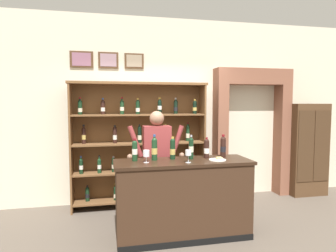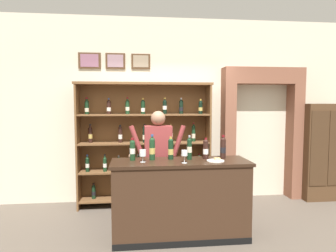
# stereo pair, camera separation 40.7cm
# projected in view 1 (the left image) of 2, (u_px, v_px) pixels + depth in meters

# --- Properties ---
(ground_plane) EXTENTS (14.00, 14.00, 0.02)m
(ground_plane) POSITION_uv_depth(u_px,v_px,m) (174.00, 238.00, 3.83)
(ground_plane) COLOR brown
(back_wall) EXTENTS (12.00, 0.19, 3.27)m
(back_wall) POSITION_uv_depth(u_px,v_px,m) (153.00, 110.00, 5.30)
(back_wall) COLOR beige
(back_wall) RESTS_ON ground
(wine_shelf) EXTENTS (2.28, 0.36, 2.10)m
(wine_shelf) POSITION_uv_depth(u_px,v_px,m) (139.00, 141.00, 4.94)
(wine_shelf) COLOR brown
(wine_shelf) RESTS_ON ground
(archway_doorway) EXTENTS (1.47, 0.45, 2.39)m
(archway_doorway) POSITION_uv_depth(u_px,v_px,m) (250.00, 125.00, 5.57)
(archway_doorway) COLOR brown
(archway_doorway) RESTS_ON ground
(side_cabinet) EXTENTS (0.71, 0.45, 1.75)m
(side_cabinet) POSITION_uv_depth(u_px,v_px,m) (306.00, 149.00, 5.63)
(side_cabinet) COLOR #4C331E
(side_cabinet) RESTS_ON ground
(tasting_counter) EXTENTS (1.78, 0.59, 1.02)m
(tasting_counter) POSITION_uv_depth(u_px,v_px,m) (183.00, 199.00, 3.81)
(tasting_counter) COLOR #382316
(tasting_counter) RESTS_ON ground
(shopkeeper) EXTENTS (0.86, 0.22, 1.65)m
(shopkeeper) POSITION_uv_depth(u_px,v_px,m) (157.00, 154.00, 4.29)
(shopkeeper) COLOR #2D3347
(shopkeeper) RESTS_ON ground
(tasting_bottle_riserva) EXTENTS (0.07, 0.07, 0.29)m
(tasting_bottle_riserva) POSITION_uv_depth(u_px,v_px,m) (135.00, 150.00, 3.73)
(tasting_bottle_riserva) COLOR #19381E
(tasting_bottle_riserva) RESTS_ON tasting_counter
(tasting_bottle_grappa) EXTENTS (0.08, 0.08, 0.34)m
(tasting_bottle_grappa) POSITION_uv_depth(u_px,v_px,m) (154.00, 148.00, 3.78)
(tasting_bottle_grappa) COLOR #19381E
(tasting_bottle_grappa) RESTS_ON tasting_counter
(tasting_bottle_bianco) EXTENTS (0.07, 0.07, 0.30)m
(tasting_bottle_bianco) POSITION_uv_depth(u_px,v_px,m) (173.00, 149.00, 3.86)
(tasting_bottle_bianco) COLOR black
(tasting_bottle_bianco) RESTS_ON tasting_counter
(tasting_bottle_brunello) EXTENTS (0.07, 0.07, 0.32)m
(tasting_bottle_brunello) POSITION_uv_depth(u_px,v_px,m) (191.00, 148.00, 3.86)
(tasting_bottle_brunello) COLOR black
(tasting_bottle_brunello) RESTS_ON tasting_counter
(tasting_bottle_vin_santo) EXTENTS (0.07, 0.07, 0.28)m
(tasting_bottle_vin_santo) POSITION_uv_depth(u_px,v_px,m) (207.00, 148.00, 3.94)
(tasting_bottle_vin_santo) COLOR black
(tasting_bottle_vin_santo) RESTS_ON tasting_counter
(tasting_bottle_rosso) EXTENTS (0.08, 0.08, 0.32)m
(tasting_bottle_rosso) POSITION_uv_depth(u_px,v_px,m) (223.00, 146.00, 3.99)
(tasting_bottle_rosso) COLOR black
(tasting_bottle_rosso) RESTS_ON tasting_counter
(wine_glass_spare) EXTENTS (0.08, 0.08, 0.16)m
(wine_glass_spare) POSITION_uv_depth(u_px,v_px,m) (188.00, 153.00, 3.62)
(wine_glass_spare) COLOR silver
(wine_glass_spare) RESTS_ON tasting_counter
(wine_glass_left) EXTENTS (0.08, 0.08, 0.16)m
(wine_glass_left) POSITION_uv_depth(u_px,v_px,m) (146.00, 154.00, 3.63)
(wine_glass_left) COLOR silver
(wine_glass_left) RESTS_ON tasting_counter
(cheese_plate) EXTENTS (0.22, 0.22, 0.04)m
(cheese_plate) POSITION_uv_depth(u_px,v_px,m) (218.00, 160.00, 3.79)
(cheese_plate) COLOR white
(cheese_plate) RESTS_ON tasting_counter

